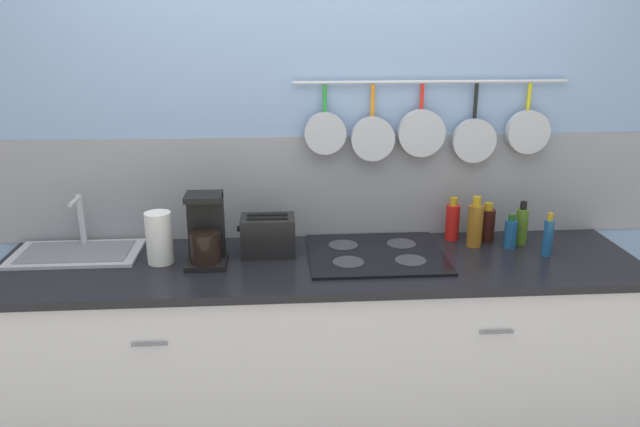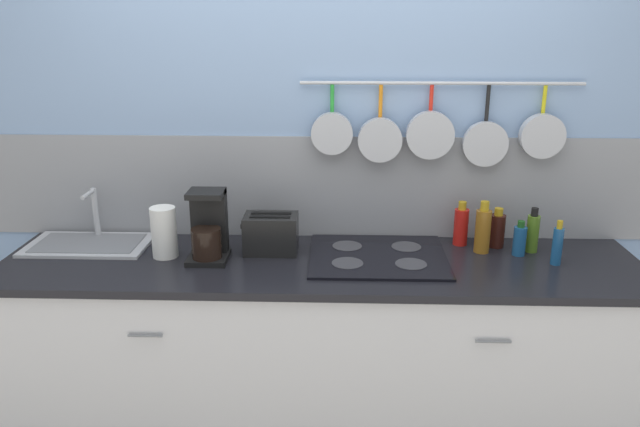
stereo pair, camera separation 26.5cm
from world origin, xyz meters
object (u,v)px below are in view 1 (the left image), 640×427
object	(u,v)px
coffee_maker	(206,235)
bottle_olive_oil	(510,233)
bottle_sesame_oil	(548,237)
bottle_vinegar	(487,224)
bottle_hot_sauce	(475,224)
paper_towel_roll	(159,238)
bottle_cooking_wine	(452,221)
toaster	(268,235)
bottle_dish_soap	(522,225)

from	to	relation	value
coffee_maker	bottle_olive_oil	distance (m)	1.38
bottle_olive_oil	bottle_sesame_oil	bearing A→B (deg)	-38.66
bottle_olive_oil	coffee_maker	bearing A→B (deg)	-176.22
bottle_vinegar	bottle_sesame_oil	bearing A→B (deg)	-45.09
bottle_hot_sauce	bottle_olive_oil	size ratio (longest dim) A/B	1.49
paper_towel_roll	coffee_maker	distance (m)	0.20
bottle_cooking_wine	bottle_vinegar	distance (m)	0.16
paper_towel_roll	bottle_sesame_oil	size ratio (longest dim) A/B	1.15
toaster	coffee_maker	bearing A→B (deg)	-160.97
paper_towel_roll	toaster	distance (m)	0.47
bottle_sesame_oil	coffee_maker	bearing A→B (deg)	179.48
toaster	bottle_sesame_oil	world-z (taller)	bottle_sesame_oil
toaster	bottle_vinegar	bearing A→B (deg)	5.66
bottle_vinegar	bottle_hot_sauce	bearing A→B (deg)	-139.64
coffee_maker	bottle_dish_soap	world-z (taller)	coffee_maker
bottle_sesame_oil	bottle_cooking_wine	bearing A→B (deg)	147.85
bottle_sesame_oil	toaster	bearing A→B (deg)	175.18
paper_towel_roll	bottle_dish_soap	bearing A→B (deg)	4.09
bottle_olive_oil	bottle_hot_sauce	bearing A→B (deg)	168.23
bottle_vinegar	bottle_dish_soap	size ratio (longest dim) A/B	0.90
toaster	bottle_dish_soap	distance (m)	1.18
coffee_maker	bottle_cooking_wine	xyz separation A→B (m)	(1.14, 0.22, -0.04)
coffee_maker	bottle_olive_oil	size ratio (longest dim) A/B	1.94
bottle_cooking_wine	bottle_sesame_oil	xyz separation A→B (m)	(0.37, -0.23, -0.00)
bottle_sesame_oil	bottle_dish_soap	bearing A→B (deg)	112.32
bottle_dish_soap	bottle_sesame_oil	world-z (taller)	bottle_dish_soap
coffee_maker	bottle_dish_soap	bearing A→B (deg)	5.45
bottle_olive_oil	toaster	bearing A→B (deg)	179.99
paper_towel_roll	bottle_dish_soap	size ratio (longest dim) A/B	1.10
bottle_hot_sauce	bottle_dish_soap	world-z (taller)	bottle_hot_sauce
paper_towel_roll	bottle_cooking_wine	size ratio (longest dim) A/B	1.09
coffee_maker	bottle_sesame_oil	size ratio (longest dim) A/B	1.57
bottle_sesame_oil	bottle_hot_sauce	bearing A→B (deg)	154.55
bottle_vinegar	bottle_dish_soap	world-z (taller)	bottle_dish_soap
bottle_cooking_wine	bottle_sesame_oil	distance (m)	0.44
bottle_sesame_oil	bottle_olive_oil	bearing A→B (deg)	141.34
bottle_hot_sauce	bottle_dish_soap	xyz separation A→B (m)	(0.23, 0.01, -0.01)
bottle_hot_sauce	bottle_sesame_oil	distance (m)	0.32
bottle_vinegar	bottle_sesame_oil	world-z (taller)	bottle_sesame_oil
bottle_dish_soap	toaster	bearing A→B (deg)	-177.74
coffee_maker	bottle_sesame_oil	bearing A→B (deg)	-0.52
bottle_hot_sauce	bottle_sesame_oil	world-z (taller)	bottle_hot_sauce
bottle_hot_sauce	bottle_olive_oil	world-z (taller)	bottle_hot_sauce
coffee_maker	bottle_olive_oil	xyz separation A→B (m)	(1.38, 0.09, -0.06)
bottle_olive_oil	bottle_sesame_oil	xyz separation A→B (m)	(0.13, -0.10, 0.02)
bottle_hot_sauce	bottle_dish_soap	distance (m)	0.23
paper_towel_roll	bottle_olive_oil	world-z (taller)	paper_towel_roll
bottle_olive_oil	bottle_dish_soap	size ratio (longest dim) A/B	0.77
bottle_vinegar	bottle_dish_soap	xyz separation A→B (m)	(0.14, -0.06, 0.01)
bottle_olive_oil	bottle_vinegar	bearing A→B (deg)	126.49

